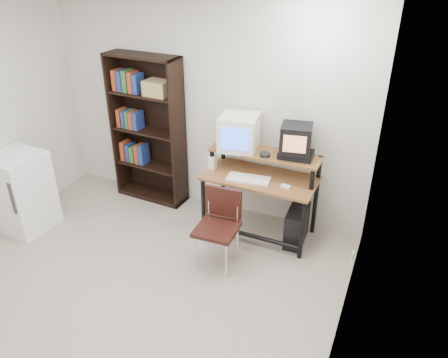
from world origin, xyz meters
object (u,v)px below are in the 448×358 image
at_px(computer_desk, 261,179).
at_px(school_chair, 219,220).
at_px(crt_tv, 296,139).
at_px(pc_tower, 297,226).
at_px(crt_monitor, 239,132).
at_px(mini_fridge, 22,192).
at_px(bookshelf, 149,128).

bearing_deg(computer_desk, school_chair, -105.14).
xyz_separation_m(computer_desk, crt_tv, (0.33, 0.11, 0.51)).
xyz_separation_m(crt_tv, pc_tower, (0.12, -0.13, -0.99)).
height_order(pc_tower, school_chair, school_chair).
xyz_separation_m(computer_desk, crt_monitor, (-0.32, 0.11, 0.47)).
xyz_separation_m(computer_desk, mini_fridge, (-2.58, -1.01, -0.22)).
distance_m(computer_desk, bookshelf, 1.63).
distance_m(crt_tv, school_chair, 1.18).
bearing_deg(crt_monitor, school_chair, -90.27).
height_order(computer_desk, school_chair, computer_desk).
height_order(crt_monitor, pc_tower, crt_monitor).
distance_m(bookshelf, mini_fridge, 1.66).
relative_size(pc_tower, bookshelf, 0.24).
distance_m(crt_monitor, pc_tower, 1.23).
height_order(crt_tv, mini_fridge, crt_tv).
distance_m(computer_desk, school_chair, 0.74).
bearing_deg(pc_tower, mini_fridge, -164.62).
bearing_deg(computer_desk, bookshelf, 172.84).
height_order(crt_monitor, crt_tv, crt_monitor).
bearing_deg(school_chair, bookshelf, 143.89).
distance_m(computer_desk, crt_tv, 0.62).
relative_size(computer_desk, bookshelf, 0.67).
distance_m(pc_tower, mini_fridge, 3.20).
bearing_deg(bookshelf, computer_desk, -4.99).
bearing_deg(bookshelf, crt_tv, -0.40).
xyz_separation_m(crt_tv, mini_fridge, (-2.91, -1.12, -0.73)).
bearing_deg(computer_desk, pc_tower, -1.76).
bearing_deg(school_chair, computer_desk, 71.17).
xyz_separation_m(bookshelf, mini_fridge, (-0.99, -1.25, -0.50)).
height_order(computer_desk, bookshelf, bookshelf).
relative_size(crt_monitor, school_chair, 0.57).
bearing_deg(school_chair, crt_monitor, 95.59).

